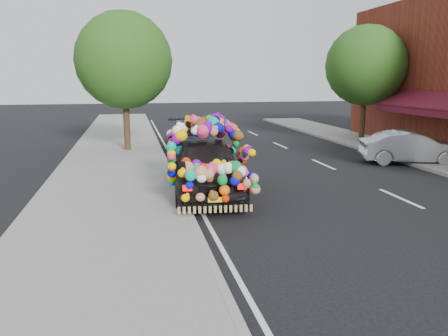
# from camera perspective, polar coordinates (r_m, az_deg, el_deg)

# --- Properties ---
(ground) EXTENTS (100.00, 100.00, 0.00)m
(ground) POSITION_cam_1_polar(r_m,az_deg,el_deg) (11.48, 6.91, -4.98)
(ground) COLOR black
(ground) RESTS_ON ground
(sidewalk) EXTENTS (4.00, 60.00, 0.12)m
(sidewalk) POSITION_cam_1_polar(r_m,az_deg,el_deg) (10.89, -15.13, -5.90)
(sidewalk) COLOR gray
(sidewalk) RESTS_ON ground
(kerb) EXTENTS (0.15, 60.00, 0.13)m
(kerb) POSITION_cam_1_polar(r_m,az_deg,el_deg) (10.95, -4.85, -5.41)
(kerb) COLOR gray
(kerb) RESTS_ON ground
(lane_markings) EXTENTS (6.00, 50.00, 0.01)m
(lane_markings) POSITION_cam_1_polar(r_m,az_deg,el_deg) (13.07, 22.04, -3.68)
(lane_markings) COLOR silver
(lane_markings) RESTS_ON ground
(tree_near_sidewalk) EXTENTS (4.20, 4.20, 6.13)m
(tree_near_sidewalk) POSITION_cam_1_polar(r_m,az_deg,el_deg) (19.90, -12.95, 13.52)
(tree_near_sidewalk) COLOR #332114
(tree_near_sidewalk) RESTS_ON ground
(tree_far_b) EXTENTS (4.00, 4.00, 5.90)m
(tree_far_b) POSITION_cam_1_polar(r_m,az_deg,el_deg) (23.49, 18.03, 12.60)
(tree_far_b) COLOR #332114
(tree_far_b) RESTS_ON ground
(plush_art_car) EXTENTS (2.67, 5.08, 2.25)m
(plush_art_car) POSITION_cam_1_polar(r_m,az_deg,el_deg) (12.40, -2.32, 1.84)
(plush_art_car) COLOR black
(plush_art_car) RESTS_ON ground
(navy_sedan) EXTENTS (2.01, 4.80, 1.39)m
(navy_sedan) POSITION_cam_1_polar(r_m,az_deg,el_deg) (19.50, -4.23, 4.01)
(navy_sedan) COLOR black
(navy_sedan) RESTS_ON ground
(silver_hatchback) EXTENTS (4.06, 2.48, 1.26)m
(silver_hatchback) POSITION_cam_1_polar(r_m,az_deg,el_deg) (18.45, 23.28, 2.47)
(silver_hatchback) COLOR #A8ABB0
(silver_hatchback) RESTS_ON ground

